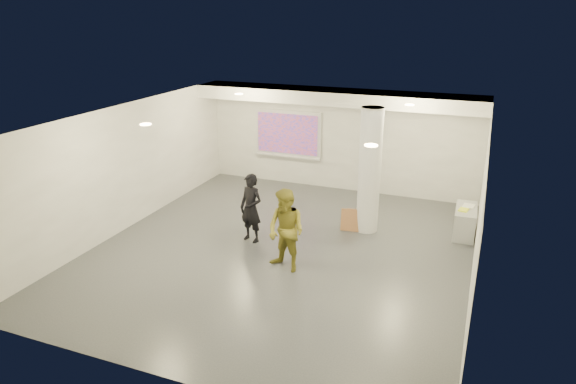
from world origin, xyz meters
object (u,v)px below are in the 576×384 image
at_px(column, 370,171).
at_px(credenza, 465,221).
at_px(woman, 251,208).
at_px(projection_screen, 288,134).
at_px(man, 286,231).

height_order(column, credenza, column).
bearing_deg(credenza, woman, -156.23).
relative_size(projection_screen, woman, 1.31).
relative_size(column, woman, 1.88).
height_order(projection_screen, credenza, projection_screen).
xyz_separation_m(column, credenza, (2.22, 0.59, -1.17)).
height_order(credenza, man, man).
bearing_deg(woman, projection_screen, 114.86).
bearing_deg(man, woman, 160.40).
bearing_deg(woman, credenza, 39.82).
bearing_deg(man, credenza, 62.73).
distance_m(projection_screen, woman, 4.34).
height_order(column, projection_screen, column).
bearing_deg(woman, column, 48.28).
relative_size(column, projection_screen, 1.43).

